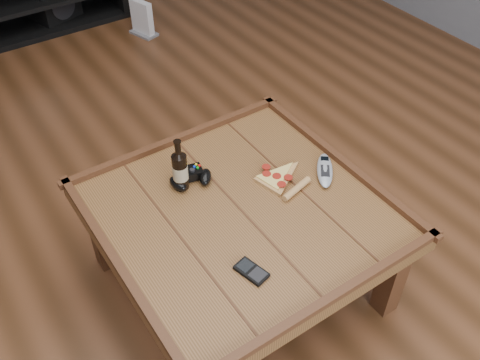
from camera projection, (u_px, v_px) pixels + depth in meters
ground at (241, 283)px, 2.27m from camera, size 6.00×6.00×0.00m
baseboard at (21, 11)px, 4.06m from camera, size 5.00×0.02×0.10m
coffee_table at (241, 221)px, 2.01m from camera, size 1.03×1.03×0.48m
beer_bottle at (180, 169)px, 2.00m from camera, size 0.06×0.06×0.23m
game_controller at (190, 177)px, 2.06m from camera, size 0.18×0.14×0.05m
pizza_slice at (280, 180)px, 2.07m from camera, size 0.22×0.29×0.03m
smartphone at (251, 271)px, 1.75m from camera, size 0.09×0.12×0.02m
remote_control at (325, 170)px, 2.11m from camera, size 0.17×0.20×0.03m
subwoofer at (50, 0)px, 3.94m from camera, size 0.40×0.40×0.31m
game_console at (142, 20)px, 3.81m from camera, size 0.17×0.22×0.25m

